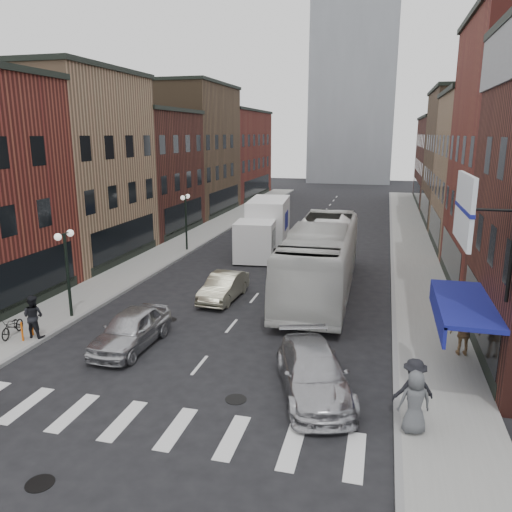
{
  "coord_description": "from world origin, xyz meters",
  "views": [
    {
      "loc": [
        6.24,
        -14.84,
        8.32
      ],
      "look_at": [
        0.61,
        6.99,
        2.77
      ],
      "focal_mm": 35.0,
      "sensor_mm": 36.0,
      "label": 1
    }
  ],
  "objects": [
    {
      "name": "ped_left_solo",
      "position": [
        -7.4,
        1.49,
        1.04
      ],
      "size": [
        0.87,
        0.5,
        1.78
      ],
      "primitive_type": "imported",
      "rotation": [
        0.0,
        0.0,
        3.15
      ],
      "color": "black",
      "rests_on": "sidewalk_left"
    },
    {
      "name": "curb_left",
      "position": [
        -7.0,
        22.0,
        0.0
      ],
      "size": [
        0.2,
        74.0,
        0.16
      ],
      "primitive_type": "cube",
      "color": "gray",
      "rests_on": "ground"
    },
    {
      "name": "parked_bicycle",
      "position": [
        -8.35,
        1.35,
        0.57
      ],
      "size": [
        0.83,
        1.66,
        0.83
      ],
      "primitive_type": "imported",
      "rotation": [
        0.0,
        0.0,
        0.18
      ],
      "color": "black",
      "rests_on": "sidewalk_left"
    },
    {
      "name": "bldg_left_mid_a",
      "position": [
        -14.99,
        14.0,
        6.15
      ],
      "size": [
        10.3,
        10.2,
        12.3
      ],
      "color": "#997354",
      "rests_on": "ground"
    },
    {
      "name": "box_truck",
      "position": [
        -1.86,
        19.14,
        1.83
      ],
      "size": [
        3.13,
        8.72,
        3.71
      ],
      "rotation": [
        0.0,
        0.0,
        0.1
      ],
      "color": "white",
      "rests_on": "ground"
    },
    {
      "name": "curb_car",
      "position": [
        4.35,
        0.0,
        0.74
      ],
      "size": [
        3.55,
        5.49,
        1.48
      ],
      "primitive_type": "imported",
      "rotation": [
        0.0,
        0.0,
        0.31
      ],
      "color": "#ADADB2",
      "rests_on": "ground"
    },
    {
      "name": "bldg_left_far_a",
      "position": [
        -14.99,
        35.0,
        6.65
      ],
      "size": [
        10.3,
        12.2,
        13.3
      ],
      "color": "#503B28",
      "rests_on": "ground"
    },
    {
      "name": "bldg_left_far_b",
      "position": [
        -14.99,
        49.0,
        5.65
      ],
      "size": [
        10.3,
        16.2,
        11.3
      ],
      "color": "maroon",
      "rests_on": "ground"
    },
    {
      "name": "bldg_left_mid_b",
      "position": [
        -14.99,
        24.0,
        5.15
      ],
      "size": [
        10.3,
        10.2,
        10.3
      ],
      "color": "#3F1B16",
      "rests_on": "ground"
    },
    {
      "name": "ped_right_a",
      "position": [
        7.4,
        -0.98,
        1.09
      ],
      "size": [
        1.35,
        0.97,
        1.88
      ],
      "primitive_type": "imported",
      "rotation": [
        0.0,
        0.0,
        3.48
      ],
      "color": "black",
      "rests_on": "sidewalk_right"
    },
    {
      "name": "sidewalk_right",
      "position": [
        8.5,
        22.0,
        0.07
      ],
      "size": [
        3.0,
        74.0,
        0.15
      ],
      "primitive_type": "cube",
      "color": "gray",
      "rests_on": "ground"
    },
    {
      "name": "sidewalk_left",
      "position": [
        -8.5,
        22.0,
        0.07
      ],
      "size": [
        3.0,
        74.0,
        0.15
      ],
      "primitive_type": "cube",
      "color": "gray",
      "rests_on": "ground"
    },
    {
      "name": "streetlamp_near",
      "position": [
        -7.4,
        4.0,
        2.91
      ],
      "size": [
        0.32,
        1.22,
        4.11
      ],
      "color": "black",
      "rests_on": "ground"
    },
    {
      "name": "streetlamp_far",
      "position": [
        -7.4,
        18.0,
        2.91
      ],
      "size": [
        0.32,
        1.22,
        4.11
      ],
      "color": "black",
      "rests_on": "ground"
    },
    {
      "name": "awning_blue",
      "position": [
        8.93,
        2.5,
        2.63
      ],
      "size": [
        1.8,
        5.0,
        0.78
      ],
      "color": "navy",
      "rests_on": "ground"
    },
    {
      "name": "billboard_sign",
      "position": [
        8.59,
        0.5,
        6.13
      ],
      "size": [
        1.52,
        3.0,
        3.7
      ],
      "color": "black",
      "rests_on": "ground"
    },
    {
      "name": "sedan_left_near",
      "position": [
        -3.21,
        1.87,
        0.76
      ],
      "size": [
        1.88,
        4.49,
        1.52
      ],
      "primitive_type": "imported",
      "rotation": [
        0.0,
        0.0,
        -0.02
      ],
      "color": "#B9BABE",
      "rests_on": "ground"
    },
    {
      "name": "distant_tower",
      "position": [
        0.0,
        78.0,
        25.0
      ],
      "size": [
        14.0,
        14.0,
        50.0
      ],
      "primitive_type": "cube",
      "color": "#9399A0",
      "rests_on": "ground"
    },
    {
      "name": "sedan_left_far",
      "position": [
        -1.46,
        8.39,
        0.68
      ],
      "size": [
        1.65,
        4.18,
        1.36
      ],
      "primitive_type": "imported",
      "rotation": [
        0.0,
        0.0,
        -0.05
      ],
      "color": "#B1AD8F",
      "rests_on": "ground"
    },
    {
      "name": "ped_right_b",
      "position": [
        9.46,
        4.05,
        1.02
      ],
      "size": [
        1.06,
        0.59,
        1.75
      ],
      "primitive_type": "imported",
      "rotation": [
        0.0,
        0.0,
        3.22
      ],
      "color": "#9C774F",
      "rests_on": "sidewalk_right"
    },
    {
      "name": "transit_bus",
      "position": [
        3.18,
        10.97,
        1.88
      ],
      "size": [
        3.36,
        13.54,
        3.76
      ],
      "primitive_type": "imported",
      "rotation": [
        0.0,
        0.0,
        0.02
      ],
      "color": "silver",
      "rests_on": "ground"
    },
    {
      "name": "ped_right_c",
      "position": [
        7.4,
        -1.66,
        1.06
      ],
      "size": [
        1.01,
        0.79,
        1.83
      ],
      "primitive_type": "imported",
      "rotation": [
        0.0,
        0.0,
        3.4
      ],
      "color": "#4E5155",
      "rests_on": "sidewalk_right"
    },
    {
      "name": "curb_right",
      "position": [
        7.0,
        22.0,
        0.0
      ],
      "size": [
        0.2,
        74.0,
        0.16
      ],
      "primitive_type": "cube",
      "color": "gray",
      "rests_on": "ground"
    },
    {
      "name": "ground",
      "position": [
        0.0,
        0.0,
        0.0
      ],
      "size": [
        160.0,
        160.0,
        0.0
      ],
      "primitive_type": "plane",
      "color": "black",
      "rests_on": "ground"
    },
    {
      "name": "bike_rack",
      "position": [
        -7.6,
        1.3,
        0.55
      ],
      "size": [
        0.08,
        0.68,
        0.8
      ],
      "color": "#D8590C",
      "rests_on": "sidewalk_left"
    },
    {
      "name": "crosswalk_stripes",
      "position": [
        0.0,
        -3.0,
        0.0
      ],
      "size": [
        12.0,
        2.2,
        0.01
      ],
      "primitive_type": "cube",
      "color": "silver",
      "rests_on": "ground"
    },
    {
      "name": "bldg_right_far_b",
      "position": [
        14.99,
        49.0,
        5.15
      ],
      "size": [
        10.3,
        16.2,
        10.3
      ],
      "color": "#3F1B16",
      "rests_on": "ground"
    },
    {
      "name": "bldg_right_far_a",
      "position": [
        14.99,
        35.0,
        6.15
      ],
      "size": [
        10.3,
        12.2,
        12.3
      ],
      "color": "#503B28",
      "rests_on": "ground"
    }
  ]
}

